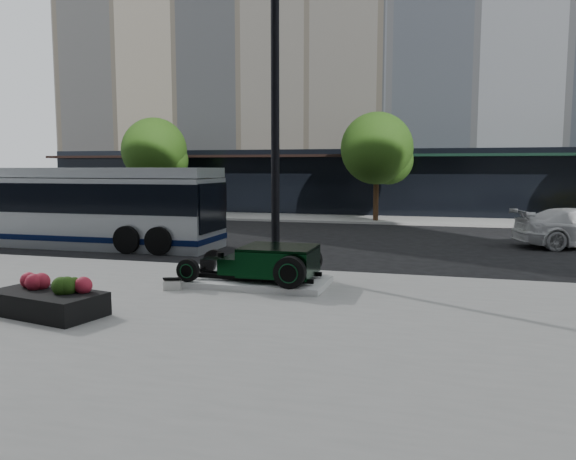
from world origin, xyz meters
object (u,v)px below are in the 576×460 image
(flower_planter, at_px, (47,301))
(transit_bus, at_px, (66,206))
(hot_rod, at_px, (270,262))
(lamppost, at_px, (275,144))

(flower_planter, xyz_separation_m, transit_bus, (-6.45, 9.19, 1.10))
(transit_bus, bearing_deg, flower_planter, -54.94)
(hot_rod, bearing_deg, lamppost, 102.63)
(lamppost, height_order, transit_bus, lamppost)
(hot_rod, distance_m, lamppost, 3.36)
(lamppost, distance_m, transit_bus, 10.38)
(lamppost, xyz_separation_m, flower_planter, (-2.99, -5.40, -3.18))
(hot_rod, distance_m, transit_bus, 11.28)
(hot_rod, xyz_separation_m, flower_planter, (-3.37, -3.70, -0.31))
(lamppost, relative_size, flower_planter, 3.07)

